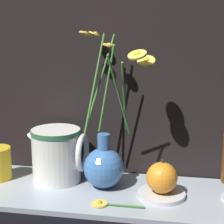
# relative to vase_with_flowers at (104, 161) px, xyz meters

# --- Properties ---
(ground_plane) EXTENTS (6.00, 6.00, 0.00)m
(ground_plane) POSITION_rel_vase_with_flowers_xyz_m (0.03, -0.02, -0.08)
(ground_plane) COLOR black
(shelf) EXTENTS (0.76, 0.24, 0.01)m
(shelf) POSITION_rel_vase_with_flowers_xyz_m (0.03, -0.02, -0.07)
(shelf) COLOR #9EA8B2
(shelf) RESTS_ON ground_plane
(vase_with_flowers) EXTENTS (0.19, 0.15, 0.38)m
(vase_with_flowers) POSITION_rel_vase_with_flowers_xyz_m (0.00, 0.00, 0.00)
(vase_with_flowers) COLOR #3F72B7
(vase_with_flowers) RESTS_ON shelf
(ceramic_pitcher) EXTENTS (0.15, 0.12, 0.15)m
(ceramic_pitcher) POSITION_rel_vase_with_flowers_xyz_m (-0.12, 0.02, 0.01)
(ceramic_pitcher) COLOR white
(ceramic_pitcher) RESTS_ON shelf
(saucer_plate) EXTENTS (0.11, 0.11, 0.01)m
(saucer_plate) POSITION_rel_vase_with_flowers_xyz_m (0.14, -0.03, -0.06)
(saucer_plate) COLOR silver
(saucer_plate) RESTS_ON shelf
(orange_fruit) EXTENTS (0.07, 0.07, 0.08)m
(orange_fruit) POSITION_rel_vase_with_flowers_xyz_m (0.14, -0.03, -0.02)
(orange_fruit) COLOR orange
(orange_fruit) RESTS_ON saucer_plate
(loose_daisy) EXTENTS (0.12, 0.04, 0.01)m
(loose_daisy) POSITION_rel_vase_with_flowers_xyz_m (0.02, -0.10, -0.06)
(loose_daisy) COLOR #336B2D
(loose_daisy) RESTS_ON shelf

